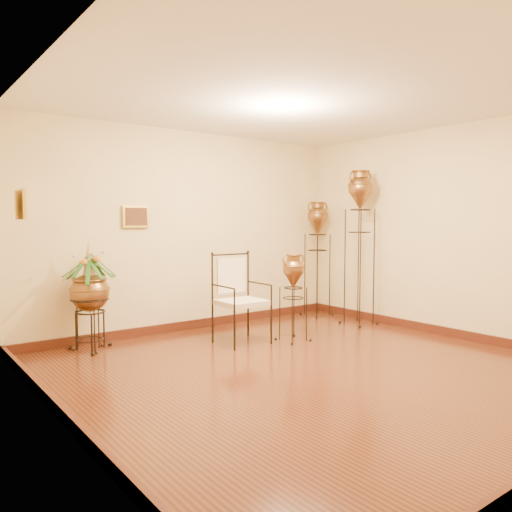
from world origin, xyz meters
TOP-DOWN VIEW (x-y plane):
  - ground at (0.00, 0.00)m, footprint 5.00×5.00m
  - room_shell at (-0.01, 0.01)m, footprint 5.02×5.02m
  - amphora_tall at (2.15, 1.26)m, footprint 0.58×0.58m
  - amphora_mid at (2.15, 2.15)m, footprint 0.43×0.43m
  - amphora_short at (0.66, 1.05)m, footprint 0.45×0.45m
  - planter_urn at (-1.58, 2.15)m, footprint 0.73×0.73m
  - armchair at (0.06, 1.35)m, footprint 0.65×0.61m
  - side_table at (-1.59, 2.15)m, footprint 0.51×0.51m

SIDE VIEW (x-z plane):
  - ground at x=0.00m, z-range 0.00..0.00m
  - side_table at x=-1.59m, z-range -0.07..0.73m
  - armchair at x=0.06m, z-range 0.00..1.14m
  - amphora_short at x=0.66m, z-range 0.00..1.14m
  - planter_urn at x=-1.58m, z-range 0.08..1.42m
  - amphora_mid at x=2.15m, z-range 0.01..1.89m
  - amphora_tall at x=2.15m, z-range 0.02..2.34m
  - room_shell at x=-0.01m, z-range 0.33..3.14m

